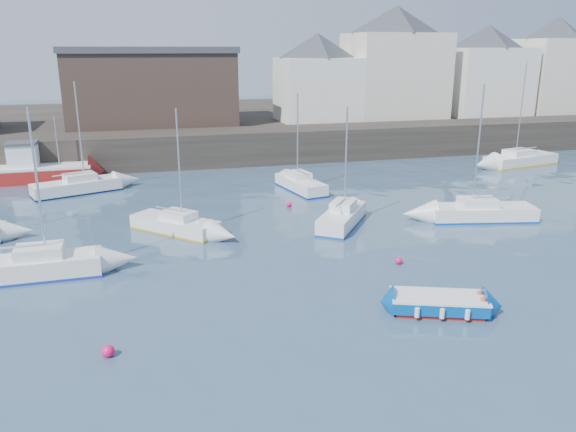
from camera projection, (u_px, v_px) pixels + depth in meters
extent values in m
plane|color=#2D4760|center=(375.00, 350.00, 19.87)|extent=(220.00, 220.00, 0.00)
cube|color=#28231E|center=(224.00, 147.00, 51.85)|extent=(90.00, 5.00, 3.00)
cube|color=#28231E|center=(202.00, 124.00, 68.54)|extent=(90.00, 32.00, 2.80)
cube|color=beige|center=(394.00, 76.00, 61.56)|extent=(10.00, 8.00, 9.00)
pyramid|color=#3A3D44|center=(397.00, 19.00, 59.87)|extent=(13.36, 13.36, 2.80)
cube|color=white|center=(484.00, 82.00, 64.01)|extent=(9.00, 7.00, 7.50)
pyramid|color=#3A3D44|center=(489.00, 36.00, 62.58)|extent=(11.88, 11.88, 2.45)
cube|color=beige|center=(552.00, 76.00, 66.07)|extent=(8.00, 7.00, 8.50)
pyramid|color=#3A3D44|center=(558.00, 28.00, 64.50)|extent=(11.14, 11.14, 2.45)
cube|color=white|center=(317.00, 90.00, 59.25)|extent=(8.00, 7.00, 6.50)
pyramid|color=#3A3D44|center=(318.00, 45.00, 57.97)|extent=(11.14, 11.14, 2.45)
cube|color=#3D2D26|center=(152.00, 89.00, 56.40)|extent=(16.00, 10.00, 7.00)
cube|color=#3A3D44|center=(149.00, 50.00, 55.31)|extent=(16.40, 10.40, 0.60)
cube|color=maroon|center=(438.00, 310.00, 22.74)|extent=(3.72, 2.52, 0.17)
cube|color=#0049A0|center=(439.00, 303.00, 22.65)|extent=(4.06, 2.80, 0.47)
cube|color=white|center=(439.00, 297.00, 22.57)|extent=(4.14, 2.86, 0.09)
cube|color=white|center=(439.00, 301.00, 22.63)|extent=(3.19, 2.09, 0.43)
cube|color=tan|center=(439.00, 299.00, 22.60)|extent=(0.64, 1.14, 0.06)
cylinder|color=white|center=(412.00, 293.00, 23.61)|extent=(0.19, 0.19, 0.37)
cylinder|color=white|center=(417.00, 313.00, 21.89)|extent=(0.19, 0.19, 0.37)
cylinder|color=white|center=(435.00, 294.00, 23.52)|extent=(0.19, 0.19, 0.37)
cylinder|color=white|center=(442.00, 314.00, 21.80)|extent=(0.19, 0.19, 0.37)
cylinder|color=white|center=(458.00, 295.00, 23.43)|extent=(0.19, 0.19, 0.37)
cylinder|color=white|center=(468.00, 315.00, 21.71)|extent=(0.19, 0.19, 0.37)
cube|color=maroon|center=(41.00, 174.00, 45.11)|extent=(7.80, 3.03, 1.07)
cube|color=white|center=(40.00, 167.00, 44.93)|extent=(7.80, 3.03, 0.19)
cube|color=white|center=(23.00, 155.00, 44.35)|extent=(2.16, 1.97, 1.74)
cube|color=#3A3D44|center=(21.00, 143.00, 44.07)|extent=(2.36, 2.17, 0.19)
cylinder|color=silver|center=(57.00, 141.00, 44.72)|extent=(0.10, 0.10, 3.88)
cube|color=white|center=(34.00, 267.00, 26.09)|extent=(6.02, 2.06, 0.98)
cube|color=#1934A5|center=(36.00, 276.00, 26.21)|extent=(6.08, 2.08, 0.13)
cube|color=white|center=(39.00, 251.00, 25.95)|extent=(2.13, 1.49, 0.54)
cylinder|color=silver|center=(37.00, 185.00, 25.12)|extent=(0.11, 0.11, 6.86)
cube|color=white|center=(175.00, 225.00, 32.59)|extent=(5.11, 5.16, 0.83)
cube|color=gold|center=(176.00, 231.00, 32.69)|extent=(5.16, 5.21, 0.11)
cube|color=white|center=(178.00, 215.00, 32.27)|extent=(2.29, 2.30, 0.46)
cylinder|color=silver|center=(179.00, 166.00, 31.29)|extent=(0.09, 0.09, 6.33)
cube|color=white|center=(342.00, 218.00, 33.70)|extent=(4.46, 5.29, 0.95)
cube|color=#19439A|center=(342.00, 225.00, 33.82)|extent=(4.51, 5.34, 0.13)
cube|color=white|center=(343.00, 205.00, 33.73)|extent=(2.11, 2.24, 0.53)
cylinder|color=silver|center=(346.00, 159.00, 33.16)|extent=(0.11, 0.11, 6.08)
cube|color=white|center=(482.00, 213.00, 34.90)|extent=(6.68, 3.31, 0.89)
cube|color=#0644AF|center=(481.00, 219.00, 35.01)|extent=(6.75, 3.34, 0.12)
cube|color=white|center=(478.00, 202.00, 34.69)|extent=(2.51, 1.96, 0.49)
cylinder|color=silver|center=(478.00, 147.00, 33.68)|extent=(0.10, 0.10, 7.36)
cube|color=white|center=(301.00, 185.00, 42.06)|extent=(2.76, 5.66, 0.89)
cube|color=#06249E|center=(301.00, 190.00, 42.17)|extent=(2.79, 5.72, 0.12)
cube|color=white|center=(299.00, 175.00, 42.09)|extent=(1.65, 2.12, 0.49)
cylinder|color=silver|center=(298.00, 136.00, 41.50)|extent=(0.10, 0.10, 6.24)
cube|color=white|center=(521.00, 160.00, 51.30)|extent=(7.52, 3.82, 0.92)
cube|color=yellow|center=(520.00, 164.00, 51.41)|extent=(7.60, 3.86, 0.12)
cube|color=white|center=(519.00, 152.00, 50.93)|extent=(2.83, 2.24, 0.51)
cylinder|color=silver|center=(521.00, 109.00, 49.66)|extent=(0.10, 0.10, 8.27)
cube|color=white|center=(77.00, 187.00, 41.27)|extent=(6.47, 4.05, 0.93)
cube|color=#09153A|center=(77.00, 192.00, 41.38)|extent=(6.54, 4.09, 0.12)
cube|color=white|center=(80.00, 177.00, 41.23)|extent=(2.55, 2.16, 0.51)
cylinder|color=silver|center=(79.00, 132.00, 40.46)|extent=(0.10, 0.10, 7.10)
sphere|color=#F71060|center=(109.00, 356.00, 19.49)|extent=(0.45, 0.45, 0.45)
sphere|color=#F71060|center=(398.00, 264.00, 27.84)|extent=(0.37, 0.37, 0.37)
sphere|color=#F71060|center=(289.00, 207.00, 37.86)|extent=(0.37, 0.37, 0.37)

